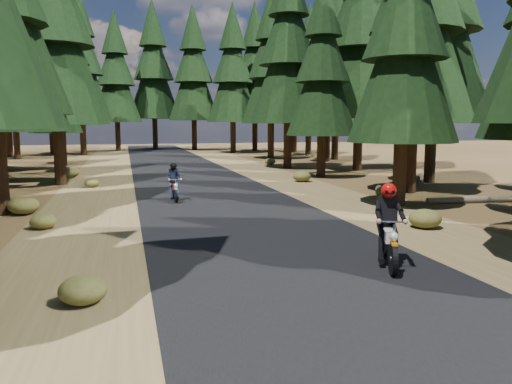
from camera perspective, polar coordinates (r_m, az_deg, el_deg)
ground at (r=12.10m, az=1.82°, el=-6.12°), size 120.00×120.00×0.00m
road at (r=16.85m, az=-3.03°, el=-2.10°), size 6.00×100.00×0.01m
shoulder_l at (r=16.56m, az=-18.83°, el=-2.70°), size 3.20×100.00×0.01m
shoulder_r at (r=18.33m, az=11.20°, el=-1.43°), size 3.20×100.00×0.01m
pine_forest at (r=32.84m, az=-9.11°, el=16.51°), size 34.59×55.08×16.32m
log_near at (r=24.02m, az=16.10°, el=0.98°), size 4.09×3.49×0.32m
log_far at (r=20.16m, az=24.19°, el=-0.80°), size 4.12×0.67×0.24m
understory_shrubs at (r=18.75m, az=-4.79°, el=-0.29°), size 13.97×31.78×0.65m
rider_lead at (r=10.55m, az=14.88°, el=-5.28°), size 1.21×1.99×1.71m
rider_follow at (r=18.98m, az=-9.33°, el=0.40°), size 0.51×1.61×1.43m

